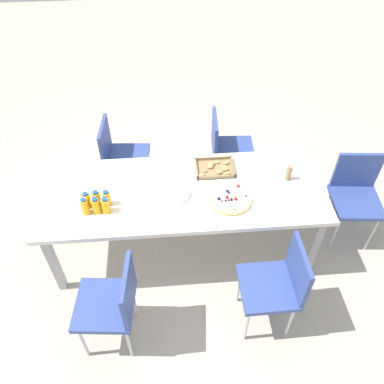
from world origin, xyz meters
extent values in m
plane|color=#B2A899|center=(0.00, 0.00, 0.00)|extent=(12.00, 12.00, 0.00)
cube|color=silver|center=(0.00, 0.00, 0.71)|extent=(2.23, 0.83, 0.04)
cube|color=#99999E|center=(-1.03, -0.34, 0.34)|extent=(0.06, 0.06, 0.69)
cube|color=#99999E|center=(1.03, -0.34, 0.34)|extent=(0.06, 0.06, 0.69)
cube|color=#99999E|center=(-1.03, 0.34, 0.34)|extent=(0.06, 0.06, 0.69)
cube|color=#99999E|center=(1.03, 0.34, 0.34)|extent=(0.06, 0.06, 0.69)
cube|color=#33478C|center=(1.48, 0.01, 0.45)|extent=(0.44, 0.44, 0.04)
cube|color=#33478C|center=(1.50, 0.19, 0.64)|extent=(0.38, 0.07, 0.38)
cylinder|color=silver|center=(1.62, -0.16, 0.21)|extent=(0.02, 0.02, 0.41)
cylinder|color=silver|center=(1.30, -0.14, 0.21)|extent=(0.02, 0.02, 0.41)
cylinder|color=silver|center=(1.65, 0.15, 0.21)|extent=(0.02, 0.02, 0.41)
cylinder|color=silver|center=(1.33, 0.18, 0.21)|extent=(0.02, 0.02, 0.41)
cube|color=#33478C|center=(0.55, -0.74, 0.45)|extent=(0.41, 0.41, 0.04)
cube|color=#33478C|center=(0.74, -0.74, 0.64)|extent=(0.03, 0.38, 0.38)
cylinder|color=silver|center=(0.40, -0.90, 0.21)|extent=(0.02, 0.02, 0.41)
cylinder|color=silver|center=(0.39, -0.58, 0.21)|extent=(0.02, 0.02, 0.41)
cylinder|color=silver|center=(0.72, -0.90, 0.21)|extent=(0.02, 0.02, 0.41)
cylinder|color=silver|center=(0.71, -0.58, 0.21)|extent=(0.02, 0.02, 0.41)
cube|color=#33478C|center=(-0.59, -0.79, 0.45)|extent=(0.44, 0.44, 0.04)
cube|color=#33478C|center=(-0.41, -0.80, 0.64)|extent=(0.07, 0.38, 0.38)
cylinder|color=silver|center=(-0.77, -0.93, 0.21)|extent=(0.02, 0.02, 0.41)
cylinder|color=silver|center=(-0.74, -0.61, 0.21)|extent=(0.02, 0.02, 0.41)
cylinder|color=silver|center=(-0.45, -0.96, 0.21)|extent=(0.02, 0.02, 0.41)
cylinder|color=silver|center=(-0.42, -0.64, 0.21)|extent=(0.02, 0.02, 0.41)
cube|color=#33478C|center=(-0.48, 0.74, 0.45)|extent=(0.43, 0.43, 0.04)
cube|color=#33478C|center=(-0.67, 0.76, 0.64)|extent=(0.06, 0.38, 0.38)
cylinder|color=silver|center=(-0.31, 0.89, 0.21)|extent=(0.02, 0.02, 0.41)
cylinder|color=silver|center=(-0.34, 0.57, 0.21)|extent=(0.02, 0.02, 0.41)
cylinder|color=silver|center=(-0.63, 0.91, 0.21)|extent=(0.02, 0.02, 0.41)
cylinder|color=silver|center=(-0.66, 0.59, 0.21)|extent=(0.02, 0.02, 0.41)
cube|color=#33478C|center=(0.53, 0.78, 0.45)|extent=(0.42, 0.42, 0.04)
cube|color=#33478C|center=(0.35, 0.79, 0.64)|extent=(0.05, 0.38, 0.38)
cylinder|color=silver|center=(0.70, 0.93, 0.21)|extent=(0.02, 0.02, 0.41)
cylinder|color=silver|center=(0.69, 0.61, 0.21)|extent=(0.02, 0.02, 0.41)
cylinder|color=silver|center=(0.38, 0.94, 0.21)|extent=(0.02, 0.02, 0.41)
cylinder|color=silver|center=(0.37, 0.62, 0.21)|extent=(0.02, 0.02, 0.41)
cylinder|color=#F9AE14|center=(-0.73, -0.17, 0.79)|extent=(0.06, 0.06, 0.13)
cylinder|color=blue|center=(-0.73, -0.17, 0.87)|extent=(0.04, 0.04, 0.02)
cylinder|color=#F9AD14|center=(-0.65, -0.17, 0.79)|extent=(0.06, 0.06, 0.13)
cylinder|color=blue|center=(-0.65, -0.17, 0.86)|extent=(0.04, 0.04, 0.02)
cylinder|color=#F9AC14|center=(-0.58, -0.17, 0.79)|extent=(0.06, 0.06, 0.12)
cylinder|color=blue|center=(-0.58, -0.17, 0.86)|extent=(0.04, 0.04, 0.02)
cylinder|color=#F9AC14|center=(-0.72, -0.11, 0.79)|extent=(0.06, 0.06, 0.12)
cylinder|color=blue|center=(-0.72, -0.11, 0.86)|extent=(0.04, 0.04, 0.02)
cylinder|color=#FAAD14|center=(-0.65, -0.10, 0.79)|extent=(0.06, 0.06, 0.13)
cylinder|color=blue|center=(-0.65, -0.10, 0.86)|extent=(0.04, 0.04, 0.02)
cylinder|color=#F9AE14|center=(-0.57, -0.10, 0.79)|extent=(0.06, 0.06, 0.12)
cylinder|color=blue|center=(-0.57, -0.10, 0.85)|extent=(0.04, 0.04, 0.02)
cylinder|color=tan|center=(0.35, -0.13, 0.73)|extent=(0.33, 0.33, 0.02)
cylinder|color=white|center=(0.35, -0.13, 0.75)|extent=(0.31, 0.31, 0.01)
sphere|color=red|center=(0.43, -0.02, 0.76)|extent=(0.03, 0.03, 0.03)
sphere|color=red|center=(0.28, -0.16, 0.76)|extent=(0.02, 0.02, 0.02)
sphere|color=red|center=(0.33, -0.16, 0.76)|extent=(0.02, 0.02, 0.02)
sphere|color=red|center=(0.33, -0.13, 0.76)|extent=(0.03, 0.03, 0.03)
sphere|color=#1E1947|center=(0.26, -0.14, 0.76)|extent=(0.03, 0.03, 0.03)
sphere|color=#66B238|center=(0.36, -0.25, 0.76)|extent=(0.02, 0.02, 0.02)
sphere|color=red|center=(0.39, -0.15, 0.76)|extent=(0.03, 0.03, 0.03)
sphere|color=#1E1947|center=(0.47, -0.12, 0.75)|extent=(0.02, 0.02, 0.02)
sphere|color=#1E1947|center=(0.26, -0.14, 0.76)|extent=(0.02, 0.02, 0.02)
sphere|color=#1E1947|center=(0.31, -0.16, 0.76)|extent=(0.02, 0.02, 0.02)
sphere|color=#1E1947|center=(0.35, -0.08, 0.76)|extent=(0.02, 0.02, 0.02)
sphere|color=#1E1947|center=(0.34, -0.06, 0.76)|extent=(0.02, 0.02, 0.02)
sphere|color=#66B238|center=(0.39, -0.13, 0.76)|extent=(0.02, 0.02, 0.02)
sphere|color=#1E1947|center=(0.36, -0.16, 0.76)|extent=(0.02, 0.02, 0.02)
cube|color=olive|center=(0.28, 0.22, 0.73)|extent=(0.31, 0.24, 0.01)
cube|color=olive|center=(0.28, 0.11, 0.74)|extent=(0.31, 0.01, 0.03)
cube|color=olive|center=(0.28, 0.33, 0.74)|extent=(0.31, 0.01, 0.03)
cube|color=olive|center=(0.13, 0.22, 0.74)|extent=(0.01, 0.24, 0.03)
cube|color=olive|center=(0.43, 0.22, 0.74)|extent=(0.01, 0.24, 0.03)
ellipsoid|color=tan|center=(0.19, 0.19, 0.74)|extent=(0.03, 0.02, 0.02)
ellipsoid|color=tan|center=(0.16, 0.14, 0.74)|extent=(0.03, 0.02, 0.02)
ellipsoid|color=tan|center=(0.38, 0.27, 0.75)|extent=(0.05, 0.03, 0.03)
ellipsoid|color=tan|center=(0.31, 0.16, 0.75)|extent=(0.05, 0.03, 0.03)
ellipsoid|color=tan|center=(0.30, 0.28, 0.74)|extent=(0.04, 0.03, 0.02)
ellipsoid|color=tan|center=(0.35, 0.22, 0.75)|extent=(0.05, 0.03, 0.03)
ellipsoid|color=tan|center=(0.25, 0.26, 0.75)|extent=(0.06, 0.04, 0.03)
ellipsoid|color=tan|center=(0.24, 0.23, 0.75)|extent=(0.05, 0.04, 0.03)
ellipsoid|color=tan|center=(0.37, 0.14, 0.75)|extent=(0.05, 0.03, 0.03)
ellipsoid|color=tan|center=(0.36, 0.19, 0.75)|extent=(0.05, 0.04, 0.03)
ellipsoid|color=tan|center=(0.16, 0.14, 0.75)|extent=(0.05, 0.04, 0.03)
cylinder|color=silver|center=(-0.05, -0.04, 0.73)|extent=(0.22, 0.22, 0.00)
cylinder|color=silver|center=(-0.05, -0.04, 0.73)|extent=(0.22, 0.22, 0.00)
cylinder|color=silver|center=(-0.05, -0.04, 0.74)|extent=(0.22, 0.22, 0.00)
cylinder|color=silver|center=(-0.05, -0.04, 0.74)|extent=(0.22, 0.22, 0.00)
cube|color=white|center=(-0.12, -0.25, 0.73)|extent=(0.15, 0.15, 0.01)
cylinder|color=#9E7A56|center=(0.85, 0.06, 0.80)|extent=(0.04, 0.04, 0.14)
camera|label=1|loc=(-0.10, -2.17, 2.95)|focal=37.27mm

